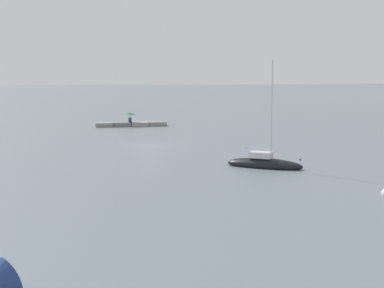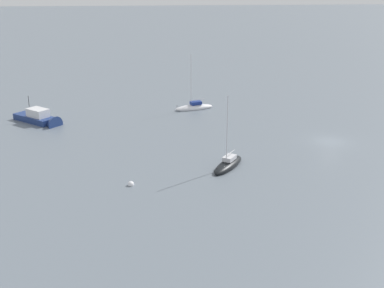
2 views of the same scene
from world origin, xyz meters
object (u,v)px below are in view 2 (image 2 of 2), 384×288
object	(u,v)px
sailboat_white_near	(194,107)
sailboat_black_far	(228,164)
mooring_buoy_near	(131,184)
motorboat_navy_near	(41,120)

from	to	relation	value
sailboat_white_near	sailboat_black_far	bearing A→B (deg)	167.61
mooring_buoy_near	sailboat_black_far	bearing A→B (deg)	-68.90
sailboat_white_near	mooring_buoy_near	bearing A→B (deg)	146.23
sailboat_black_far	sailboat_white_near	bearing A→B (deg)	-51.94
motorboat_navy_near	sailboat_white_near	bearing A→B (deg)	144.63
sailboat_black_far	mooring_buoy_near	xyz separation A→B (m)	(-3.91, 10.13, -0.18)
sailboat_white_near	sailboat_black_far	world-z (taller)	sailboat_white_near
motorboat_navy_near	sailboat_black_far	bearing A→B (deg)	93.00
sailboat_white_near	motorboat_navy_near	size ratio (longest dim) A/B	1.16
sailboat_white_near	sailboat_black_far	distance (m)	23.26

